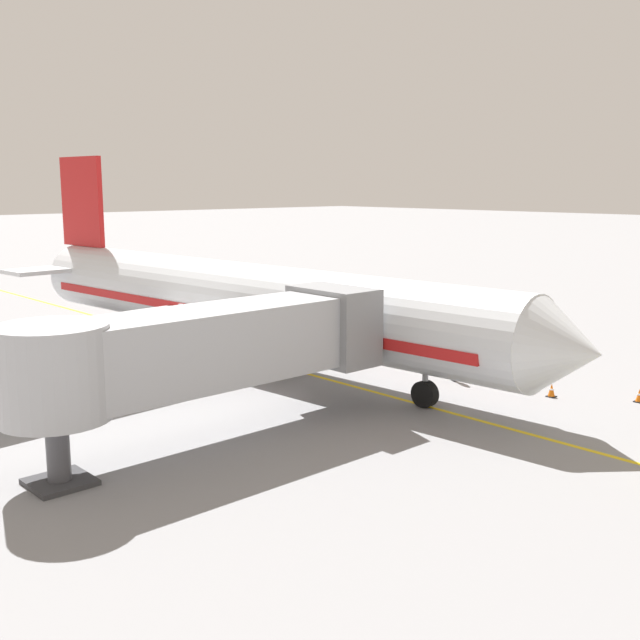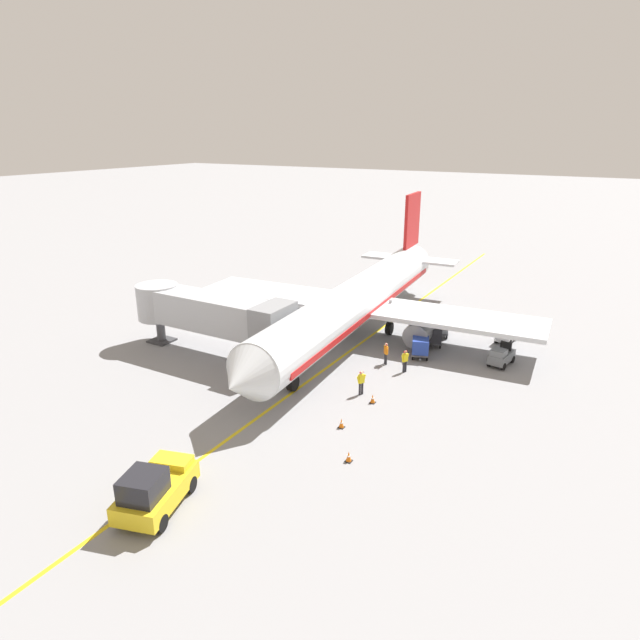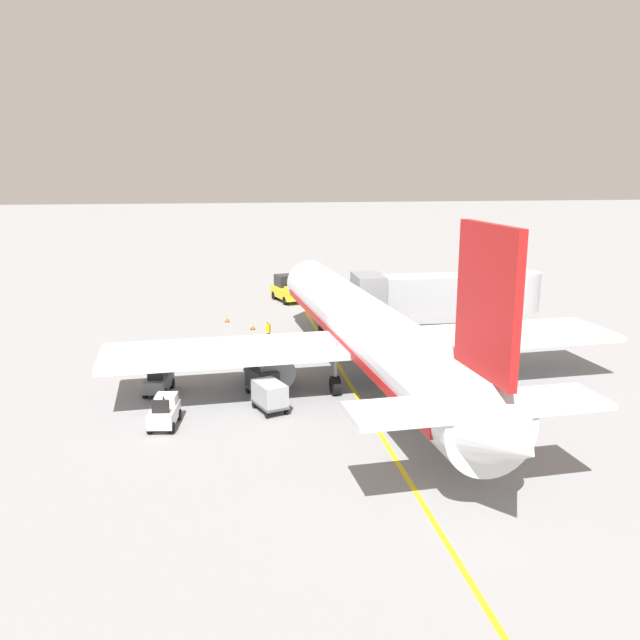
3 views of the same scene
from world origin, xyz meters
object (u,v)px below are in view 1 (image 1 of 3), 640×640
Objects in this scene: baggage_cart_second_in_train at (311,325)px; ground_crew_marshaller at (360,344)px; jet_bridge at (207,347)px; safety_cone_wing_tip at (639,395)px; baggage_cart_third_in_train at (281,320)px; ground_crew_wing_walker at (454,361)px; safety_cone_nose_right at (482,373)px; baggage_tug_trailing at (332,312)px; baggage_cart_front at (346,333)px; safety_cone_nose_left at (552,390)px; ground_crew_loader at (393,341)px; baggage_tug_lead at (397,321)px; parked_airliner at (239,301)px.

baggage_cart_second_in_train is 5.93m from ground_crew_marshaller.
safety_cone_wing_tip is (-16.13, 7.86, -3.17)m from jet_bridge.
ground_crew_wing_walker is (0.94, 13.55, 0.00)m from baggage_cart_third_in_train.
baggage_cart_second_in_train is 18.61m from safety_cone_wing_tip.
safety_cone_nose_right is (-14.43, 1.17, -3.17)m from jet_bridge.
jet_bridge is 5.36× the size of baggage_tug_trailing.
baggage_cart_front is 3.22m from ground_crew_marshaller.
baggage_cart_third_in_train reaches higher than safety_cone_nose_left.
baggage_cart_third_in_train is at bearing -88.42° from ground_crew_loader.
jet_bridge is 4.77× the size of baggage_cart_front.
safety_cone_nose_right is at bearing 148.61° from ground_crew_wing_walker.
baggage_cart_third_in_train is (0.23, -2.44, 0.00)m from baggage_cart_second_in_train.
safety_cone_nose_right is at bearing -94.25° from safety_cone_nose_left.
baggage_tug_lead is at bearing -119.06° from safety_cone_nose_right.
baggage_cart_front is 1.75× the size of ground_crew_wing_walker.
baggage_tug_trailing is at bearing -105.51° from safety_cone_nose_left.
baggage_tug_lead is at bearing -155.55° from jet_bridge.
parked_airliner is at bearing -67.08° from safety_cone_nose_left.
safety_cone_nose_left is (-14.15, 4.95, -3.17)m from jet_bridge.
jet_bridge is 18.10m from baggage_cart_second_in_train.
baggage_tug_lead reaches higher than safety_cone_nose_left.
ground_crew_loader reaches higher than baggage_tug_trailing.
ground_crew_loader is 2.86× the size of safety_cone_nose_left.
ground_crew_loader is (-0.24, 8.73, 0.00)m from baggage_cart_third_in_train.
ground_crew_marshaller reaches higher than baggage_cart_front.
safety_cone_nose_right is at bearing 90.48° from baggage_cart_front.
safety_cone_nose_right is at bearing 71.89° from baggage_tug_trailing.
baggage_cart_front is 1.00× the size of baggage_cart_third_in_train.
safety_cone_wing_tip is (-1.71, 12.23, -0.66)m from ground_crew_loader.
baggage_cart_front is (5.14, 6.57, 0.24)m from baggage_tug_trailing.
parked_airliner is at bearing -64.98° from safety_cone_wing_tip.
baggage_tug_lead is at bearing 146.80° from baggage_cart_third_in_train.
safety_cone_nose_left is (-5.98, 14.15, -2.90)m from parked_airliner.
baggage_tug_trailing reaches higher than safety_cone_nose_left.
baggage_cart_third_in_train is 18.06m from safety_cone_nose_left.
ground_crew_loader is at bearing 90.08° from baggage_cart_second_in_train.
safety_cone_nose_right is at bearing -75.75° from safety_cone_wing_tip.
baggage_tug_trailing is 11.16m from ground_crew_loader.
parked_airliner is 7.51m from baggage_cart_third_in_train.
ground_crew_wing_walker is 2.86× the size of safety_cone_nose_right.
baggage_cart_second_in_train is 1.00× the size of baggage_cart_third_in_train.
parked_airliner is at bearing -0.11° from baggage_tug_lead.
baggage_cart_front is 2.93m from baggage_cart_second_in_train.
safety_cone_nose_left is at bearing 89.90° from baggage_cart_third_in_train.
jet_bridge reaches higher than ground_crew_marshaller.
baggage_tug_lead is 11.87m from ground_crew_wing_walker.
jet_bridge reaches higher than ground_crew_wing_walker.
safety_cone_wing_tip is (-7.96, 17.05, -2.90)m from parked_airliner.
baggage_cart_front is at bearing -90.93° from safety_cone_nose_left.
parked_airliner is 6.79m from baggage_cart_second_in_train.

